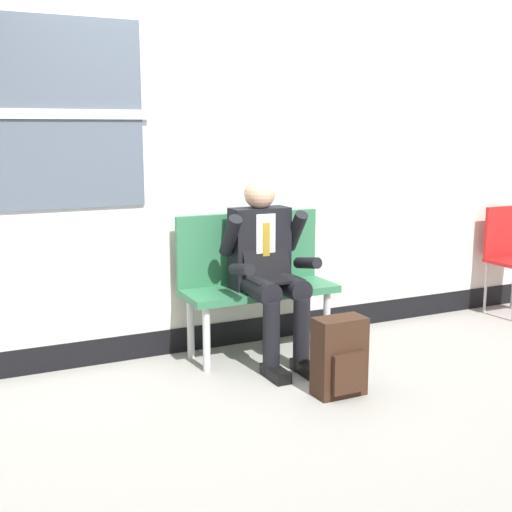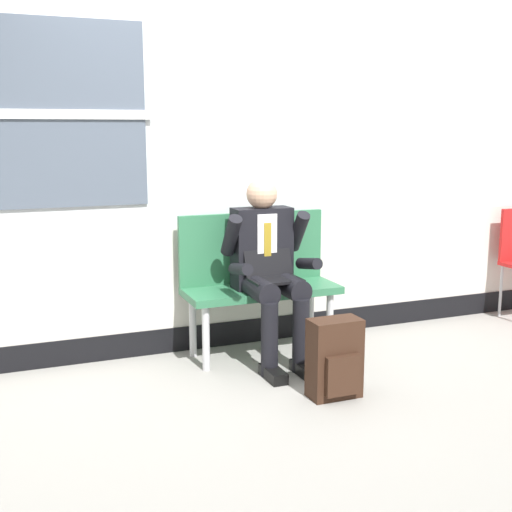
{
  "view_description": "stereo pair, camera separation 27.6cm",
  "coord_description": "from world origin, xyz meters",
  "px_view_note": "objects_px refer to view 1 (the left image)",
  "views": [
    {
      "loc": [
        -1.71,
        -3.78,
        1.56
      ],
      "look_at": [
        0.12,
        0.05,
        0.75
      ],
      "focal_mm": 46.89,
      "sensor_mm": 36.0,
      "label": 1
    },
    {
      "loc": [
        -1.46,
        -3.89,
        1.56
      ],
      "look_at": [
        0.12,
        0.05,
        0.75
      ],
      "focal_mm": 46.89,
      "sensor_mm": 36.0,
      "label": 2
    }
  ],
  "objects_px": {
    "bench_with_person": "(255,274)",
    "backpack": "(340,358)",
    "folding_chair": "(509,250)",
    "person_seated": "(268,266)"
  },
  "relations": [
    {
      "from": "backpack",
      "to": "folding_chair",
      "type": "distance_m",
      "value": 2.49
    },
    {
      "from": "person_seated",
      "to": "folding_chair",
      "type": "bearing_deg",
      "value": 4.89
    },
    {
      "from": "person_seated",
      "to": "bench_with_person",
      "type": "bearing_deg",
      "value": 90.0
    },
    {
      "from": "bench_with_person",
      "to": "person_seated",
      "type": "height_order",
      "value": "person_seated"
    },
    {
      "from": "person_seated",
      "to": "backpack",
      "type": "bearing_deg",
      "value": -80.97
    },
    {
      "from": "person_seated",
      "to": "folding_chair",
      "type": "distance_m",
      "value": 2.41
    },
    {
      "from": "person_seated",
      "to": "folding_chair",
      "type": "height_order",
      "value": "person_seated"
    },
    {
      "from": "bench_with_person",
      "to": "backpack",
      "type": "height_order",
      "value": "bench_with_person"
    },
    {
      "from": "bench_with_person",
      "to": "backpack",
      "type": "distance_m",
      "value": 1.0
    },
    {
      "from": "person_seated",
      "to": "backpack",
      "type": "distance_m",
      "value": 0.85
    }
  ]
}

